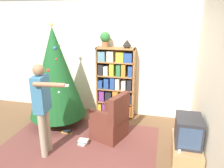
% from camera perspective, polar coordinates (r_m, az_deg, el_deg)
% --- Properties ---
extents(ground_plane, '(14.00, 14.00, 0.00)m').
position_cam_1_polar(ground_plane, '(3.99, -8.62, -17.77)').
color(ground_plane, brown).
extents(wall_back, '(8.00, 0.10, 2.60)m').
position_cam_1_polar(wall_back, '(5.14, -1.35, 6.47)').
color(wall_back, silver).
rests_on(wall_back, ground_plane).
extents(wall_right, '(0.10, 8.00, 2.60)m').
position_cam_1_polar(wall_right, '(3.22, 25.79, -2.23)').
color(wall_right, silver).
rests_on(wall_right, ground_plane).
extents(area_rug, '(2.80, 1.94, 0.01)m').
position_cam_1_polar(area_rug, '(4.25, -8.34, -15.26)').
color(area_rug, brown).
rests_on(area_rug, ground_plane).
extents(bookshelf, '(0.86, 0.29, 1.61)m').
position_cam_1_polar(bookshelf, '(5.00, 0.94, 0.10)').
color(bookshelf, '#A8703D').
rests_on(bookshelf, ground_plane).
extents(tv_stand, '(0.42, 0.83, 0.40)m').
position_cam_1_polar(tv_stand, '(3.81, 18.66, -16.78)').
color(tv_stand, tan).
rests_on(tv_stand, ground_plane).
extents(television, '(0.38, 0.52, 0.43)m').
position_cam_1_polar(television, '(3.60, 19.32, -11.34)').
color(television, '#28282D').
rests_on(television, tv_stand).
extents(game_remote, '(0.04, 0.12, 0.02)m').
position_cam_1_polar(game_remote, '(3.48, 17.16, -16.06)').
color(game_remote, white).
rests_on(game_remote, tv_stand).
extents(christmas_tree, '(1.19, 1.19, 2.15)m').
position_cam_1_polar(christmas_tree, '(4.67, -14.57, 2.81)').
color(christmas_tree, '#4C3323').
rests_on(christmas_tree, ground_plane).
extents(armchair, '(0.73, 0.72, 0.92)m').
position_cam_1_polar(armchair, '(4.25, -0.30, -10.03)').
color(armchair, brown).
rests_on(armchair, ground_plane).
extents(standing_person, '(0.66, 0.47, 1.58)m').
position_cam_1_polar(standing_person, '(3.71, -17.69, -4.86)').
color(standing_person, '#9E937F').
rests_on(standing_person, ground_plane).
extents(potted_plant, '(0.22, 0.22, 0.33)m').
position_cam_1_polar(potted_plant, '(4.85, -1.80, 11.82)').
color(potted_plant, '#935B38').
rests_on(potted_plant, bookshelf).
extents(table_lamp, '(0.20, 0.20, 0.18)m').
position_cam_1_polar(table_lamp, '(4.76, 3.94, 10.59)').
color(table_lamp, '#473828').
rests_on(table_lamp, bookshelf).
extents(book_pile_near_tree, '(0.22, 0.12, 0.06)m').
position_cam_1_polar(book_pile_near_tree, '(4.64, -11.58, -12.06)').
color(book_pile_near_tree, gold).
rests_on(book_pile_near_tree, ground_plane).
extents(book_pile_by_chair, '(0.19, 0.18, 0.09)m').
position_cam_1_polar(book_pile_by_chair, '(4.23, -7.56, -14.74)').
color(book_pile_by_chair, beige).
rests_on(book_pile_by_chair, ground_plane).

